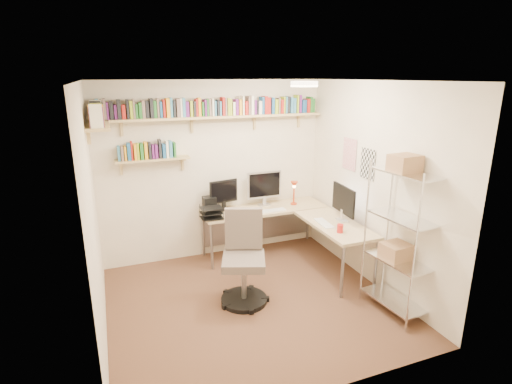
% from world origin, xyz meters
% --- Properties ---
extents(ground, '(3.20, 3.20, 0.00)m').
position_xyz_m(ground, '(0.00, 0.00, 0.00)').
color(ground, '#4F3222').
rests_on(ground, ground).
extents(room_shell, '(3.24, 3.04, 2.52)m').
position_xyz_m(room_shell, '(0.00, 0.00, 1.55)').
color(room_shell, '#F3E5C6').
rests_on(room_shell, ground).
extents(wall_shelves, '(3.12, 1.09, 0.80)m').
position_xyz_m(wall_shelves, '(-0.41, 1.30, 2.03)').
color(wall_shelves, tan).
rests_on(wall_shelves, ground).
extents(corner_desk, '(1.88, 1.83, 1.22)m').
position_xyz_m(corner_desk, '(0.69, 0.98, 0.70)').
color(corner_desk, tan).
rests_on(corner_desk, ground).
extents(office_chair, '(0.61, 0.62, 1.08)m').
position_xyz_m(office_chair, '(-0.06, 0.11, 0.45)').
color(office_chair, black).
rests_on(office_chair, ground).
extents(wire_rack, '(0.42, 0.76, 1.78)m').
position_xyz_m(wire_rack, '(1.42, -0.71, 1.04)').
color(wire_rack, silver).
rests_on(wire_rack, ground).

